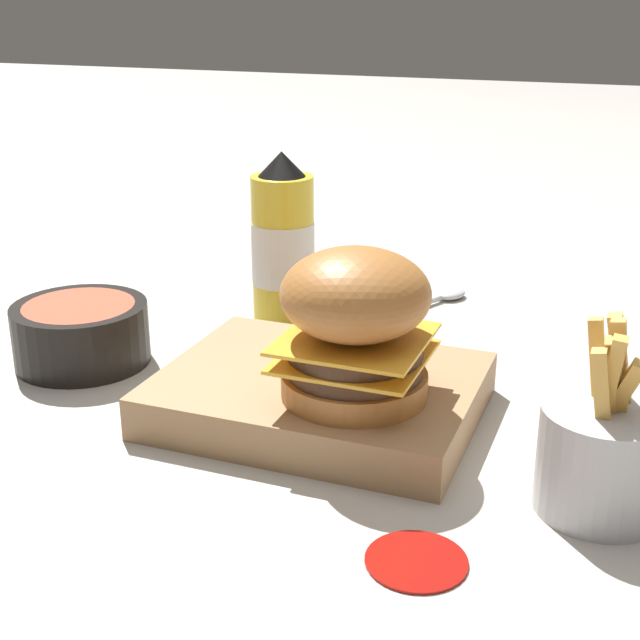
{
  "coord_description": "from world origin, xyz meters",
  "views": [
    {
      "loc": [
        -0.24,
        0.65,
        0.35
      ],
      "look_at": [
        0.02,
        -0.0,
        0.09
      ],
      "focal_mm": 50.0,
      "sensor_mm": 36.0,
      "label": 1
    }
  ],
  "objects_px": {
    "ketchup_bottle": "(283,245)",
    "fries_basket": "(603,454)",
    "burger": "(355,324)",
    "serving_board": "(320,394)",
    "side_bowl": "(81,332)",
    "spoon": "(436,299)"
  },
  "relations": [
    {
      "from": "burger",
      "to": "spoon",
      "type": "relative_size",
      "value": 0.76
    },
    {
      "from": "fries_basket",
      "to": "side_bowl",
      "type": "xyz_separation_m",
      "value": [
        0.5,
        -0.09,
        -0.01
      ]
    },
    {
      "from": "serving_board",
      "to": "ketchup_bottle",
      "type": "distance_m",
      "value": 0.25
    },
    {
      "from": "burger",
      "to": "ketchup_bottle",
      "type": "distance_m",
      "value": 0.29
    },
    {
      "from": "spoon",
      "to": "serving_board",
      "type": "bearing_deg",
      "value": -158.33
    },
    {
      "from": "serving_board",
      "to": "side_bowl",
      "type": "relative_size",
      "value": 2.02
    },
    {
      "from": "burger",
      "to": "side_bowl",
      "type": "relative_size",
      "value": 0.94
    },
    {
      "from": "serving_board",
      "to": "burger",
      "type": "xyz_separation_m",
      "value": [
        -0.04,
        0.03,
        0.08
      ]
    },
    {
      "from": "fries_basket",
      "to": "side_bowl",
      "type": "relative_size",
      "value": 1.09
    },
    {
      "from": "serving_board",
      "to": "side_bowl",
      "type": "height_order",
      "value": "side_bowl"
    },
    {
      "from": "burger",
      "to": "fries_basket",
      "type": "height_order",
      "value": "burger"
    },
    {
      "from": "burger",
      "to": "side_bowl",
      "type": "xyz_separation_m",
      "value": [
        0.3,
        -0.05,
        -0.07
      ]
    },
    {
      "from": "serving_board",
      "to": "ketchup_bottle",
      "type": "height_order",
      "value": "ketchup_bottle"
    },
    {
      "from": "serving_board",
      "to": "fries_basket",
      "type": "bearing_deg",
      "value": 163.98
    },
    {
      "from": "spoon",
      "to": "fries_basket",
      "type": "bearing_deg",
      "value": -124.96
    },
    {
      "from": "side_bowl",
      "to": "burger",
      "type": "bearing_deg",
      "value": 170.19
    },
    {
      "from": "serving_board",
      "to": "spoon",
      "type": "height_order",
      "value": "serving_board"
    },
    {
      "from": "serving_board",
      "to": "fries_basket",
      "type": "height_order",
      "value": "fries_basket"
    },
    {
      "from": "burger",
      "to": "fries_basket",
      "type": "distance_m",
      "value": 0.21
    },
    {
      "from": "side_bowl",
      "to": "spoon",
      "type": "height_order",
      "value": "side_bowl"
    },
    {
      "from": "ketchup_bottle",
      "to": "side_bowl",
      "type": "height_order",
      "value": "ketchup_bottle"
    },
    {
      "from": "ketchup_bottle",
      "to": "fries_basket",
      "type": "distance_m",
      "value": 0.46
    }
  ]
}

